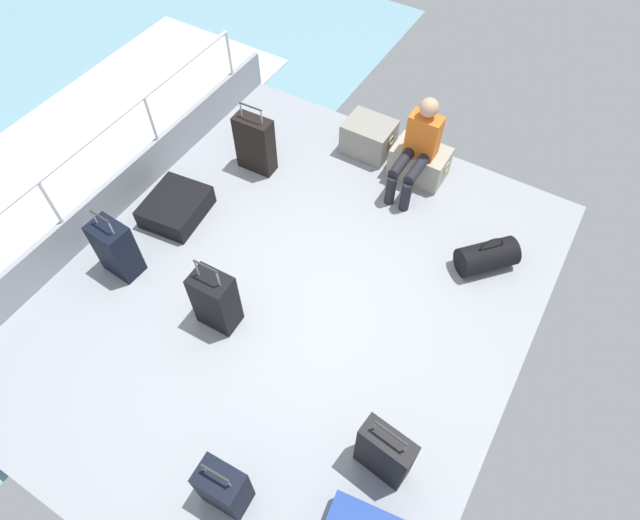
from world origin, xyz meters
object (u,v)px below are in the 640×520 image
object	(u,v)px
suitcase_0	(385,453)
cargo_crate_1	(419,162)
passenger_seated	(418,146)
duffel_bag	(487,256)
cargo_crate_0	(369,137)
suitcase_3	(224,488)
suitcase_4	(215,300)
suitcase_1	(176,207)
suitcase_2	(116,249)
suitcase_6	(255,144)

from	to	relation	value
suitcase_0	cargo_crate_1	bearing A→B (deg)	109.72
cargo_crate_1	passenger_seated	bearing A→B (deg)	-90.00
passenger_seated	duffel_bag	bearing A→B (deg)	-30.32
cargo_crate_0	suitcase_3	bearing A→B (deg)	-77.34
suitcase_0	suitcase_4	size ratio (longest dim) A/B	0.91
cargo_crate_0	suitcase_4	world-z (taller)	suitcase_4
suitcase_1	suitcase_2	bearing A→B (deg)	-89.54
passenger_seated	suitcase_2	xyz separation A→B (m)	(-1.98, -2.54, -0.25)
suitcase_4	suitcase_6	xyz separation A→B (m)	(-0.86, 1.86, 0.01)
cargo_crate_1	suitcase_1	world-z (taller)	cargo_crate_1
cargo_crate_0	cargo_crate_1	world-z (taller)	cargo_crate_0
duffel_bag	passenger_seated	bearing A→B (deg)	149.68
cargo_crate_1	suitcase_0	xyz separation A→B (m)	(1.12, -3.12, 0.14)
suitcase_0	suitcase_2	size ratio (longest dim) A/B	0.98
suitcase_3	passenger_seated	bearing A→B (deg)	93.30
suitcase_6	cargo_crate_1	bearing A→B (deg)	26.97
cargo_crate_0	suitcase_6	world-z (taller)	suitcase_6
passenger_seated	cargo_crate_0	bearing A→B (deg)	159.90
suitcase_1	cargo_crate_0	bearing A→B (deg)	56.42
suitcase_0	duffel_bag	size ratio (longest dim) A/B	1.25
passenger_seated	suitcase_3	distance (m)	3.77
cargo_crate_0	passenger_seated	bearing A→B (deg)	-20.10
suitcase_2	duffel_bag	bearing A→B (deg)	31.30
suitcase_6	suitcase_1	bearing A→B (deg)	-107.50
suitcase_1	duffel_bag	distance (m)	3.28
suitcase_0	suitcase_2	xyz separation A→B (m)	(-3.10, 0.40, -0.01)
suitcase_6	duffel_bag	bearing A→B (deg)	0.08
cargo_crate_0	duffel_bag	world-z (taller)	duffel_bag
suitcase_4	duffel_bag	distance (m)	2.68
suitcase_1	suitcase_2	size ratio (longest dim) A/B	0.91
suitcase_0	duffel_bag	xyz separation A→B (m)	(0.00, 2.28, -0.17)
suitcase_1	suitcase_4	world-z (taller)	suitcase_4
suitcase_1	suitcase_2	xyz separation A→B (m)	(0.01, -0.83, 0.20)
suitcase_3	suitcase_6	distance (m)	3.61
suitcase_1	suitcase_3	bearing A→B (deg)	-42.90
passenger_seated	suitcase_2	size ratio (longest dim) A/B	1.33
cargo_crate_1	suitcase_3	world-z (taller)	suitcase_3
suitcase_4	suitcase_6	bearing A→B (deg)	114.86
suitcase_0	suitcase_3	world-z (taller)	suitcase_0
suitcase_1	suitcase_3	xyz separation A→B (m)	(2.20, -2.04, 0.16)
passenger_seated	suitcase_4	world-z (taller)	passenger_seated
suitcase_0	duffel_bag	distance (m)	2.29
cargo_crate_0	suitcase_3	distance (m)	4.10
cargo_crate_0	passenger_seated	distance (m)	0.81
passenger_seated	suitcase_0	bearing A→B (deg)	-69.17
cargo_crate_0	duffel_bag	bearing A→B (deg)	-26.65
suitcase_3	duffel_bag	xyz separation A→B (m)	(0.91, 3.10, -0.13)
suitcase_6	passenger_seated	bearing A→B (deg)	21.76
passenger_seated	duffel_bag	distance (m)	1.36
cargo_crate_0	suitcase_1	xyz separation A→B (m)	(-1.30, -1.96, -0.08)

